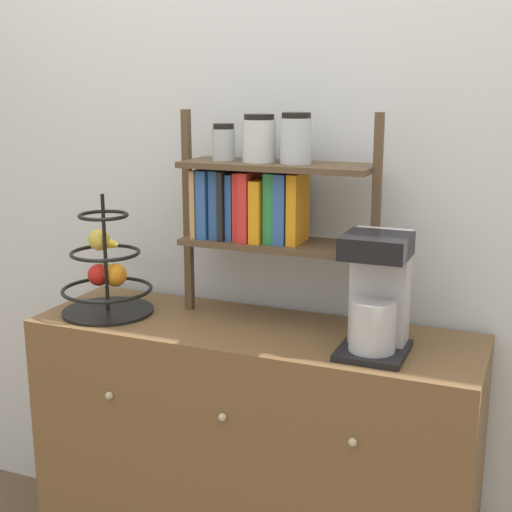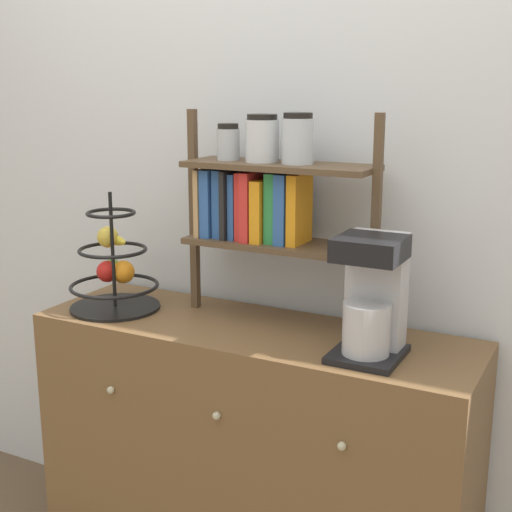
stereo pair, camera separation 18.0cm
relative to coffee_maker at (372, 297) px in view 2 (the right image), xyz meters
The scene contains 5 objects.
wall_back 0.55m from the coffee_maker, 141.54° to the left, with size 7.00×0.05×2.60m, color silver.
sideboard 0.73m from the coffee_maker, behind, with size 1.38×0.45×0.89m.
coffee_maker is the anchor object (origin of this frame).
fruit_stand 0.89m from the coffee_maker, behind, with size 0.29×0.29×0.39m.
shelf_hutch 0.49m from the coffee_maker, 159.81° to the left, with size 0.63×0.20×0.65m.
Camera 2 is at (0.96, -1.60, 1.61)m, focal length 50.00 mm.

